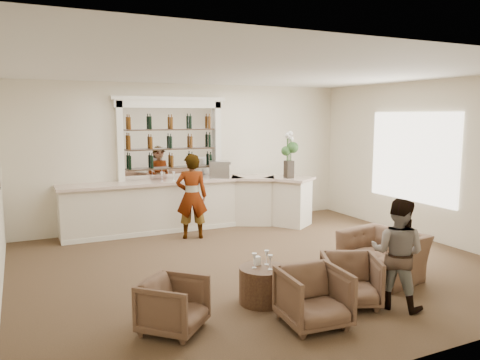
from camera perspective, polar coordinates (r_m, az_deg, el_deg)
name	(u,v)px	position (r m, az deg, el deg)	size (l,w,h in m)	color
ground	(259,265)	(8.25, 2.37, -10.36)	(8.00, 8.00, 0.00)	brown
room_shell	(250,129)	(8.55, 1.19, 6.24)	(8.04, 7.02, 3.32)	beige
bar_counter	(192,204)	(10.71, -5.89, -2.96)	(5.72, 1.80, 1.14)	silver
back_bar_alcove	(171,140)	(10.82, -8.43, 4.89)	(2.64, 0.25, 3.00)	white
cocktail_table	(263,285)	(6.66, 2.81, -12.64)	(0.67, 0.67, 0.50)	#513923
sommelier	(192,196)	(9.87, -5.90, -1.98)	(0.66, 0.43, 1.80)	gray
guest	(398,253)	(6.68, 18.65, -8.48)	(0.73, 0.57, 1.50)	gray
armchair_left	(173,305)	(5.86, -8.11, -14.87)	(0.69, 0.71, 0.65)	brown
armchair_center	(314,297)	(6.01, 8.96, -13.94)	(0.77, 0.79, 0.72)	brown
armchair_right	(351,280)	(6.73, 13.34, -11.79)	(0.73, 0.76, 0.69)	brown
armchair_far	(383,256)	(7.87, 17.04, -8.80)	(1.14, 1.00, 0.74)	brown
espresso_machine	(219,170)	(10.84, -2.55, 1.28)	(0.45, 0.38, 0.39)	#B4B4B9
flower_vase	(289,152)	(10.84, 6.01, 3.41)	(0.28, 0.28, 1.07)	black
wine_glass_bar_left	(162,176)	(10.47, -9.51, 0.44)	(0.07, 0.07, 0.21)	white
wine_glass_bar_right	(174,176)	(10.48, -8.08, 0.47)	(0.07, 0.07, 0.21)	white
wine_glass_tbl_a	(254,261)	(6.52, 1.76, -9.80)	(0.07, 0.07, 0.21)	white
wine_glass_tbl_b	(267,258)	(6.66, 3.27, -9.42)	(0.07, 0.07, 0.21)	white
wine_glass_tbl_c	(270,262)	(6.46, 3.70, -9.99)	(0.07, 0.07, 0.21)	white
napkin_holder	(257,261)	(6.67, 2.09, -9.79)	(0.08, 0.08, 0.12)	white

